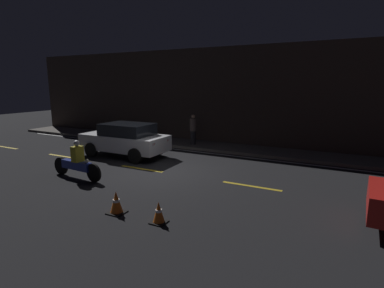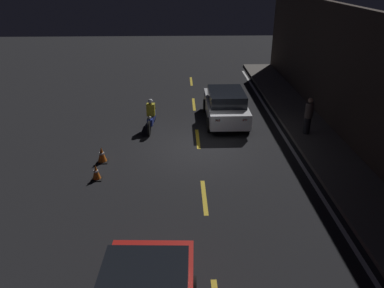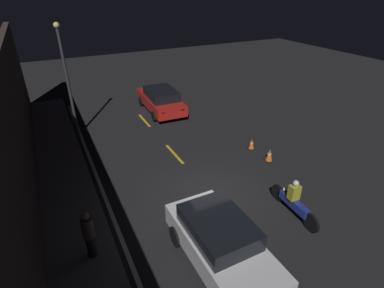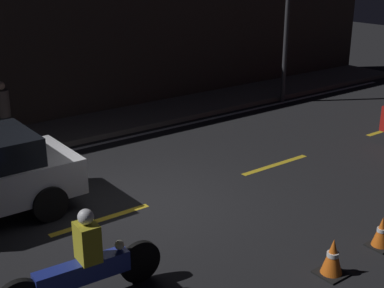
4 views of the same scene
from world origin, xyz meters
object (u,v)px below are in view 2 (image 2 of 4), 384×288
at_px(pedestrian, 308,116).
at_px(motorcycle, 151,116).
at_px(traffic_cone_near, 102,155).
at_px(traffic_cone_mid, 96,172).
at_px(sedan_white, 226,105).

bearing_deg(pedestrian, motorcycle, -100.31).
bearing_deg(traffic_cone_near, motorcycle, 153.36).
distance_m(traffic_cone_near, traffic_cone_mid, 1.30).
relative_size(motorcycle, traffic_cone_near, 4.02).
bearing_deg(traffic_cone_mid, traffic_cone_near, -178.21).
relative_size(motorcycle, pedestrian, 1.51).
height_order(sedan_white, traffic_cone_mid, sedan_white).
relative_size(sedan_white, motorcycle, 1.69).
xyz_separation_m(traffic_cone_near, pedestrian, (-2.06, 8.37, 0.66)).
distance_m(sedan_white, traffic_cone_near, 6.43).
xyz_separation_m(sedan_white, pedestrian, (1.84, 3.30, 0.13)).
bearing_deg(motorcycle, sedan_white, 103.81).
bearing_deg(motorcycle, traffic_cone_near, -23.09).
height_order(sedan_white, traffic_cone_near, sedan_white).
relative_size(motorcycle, traffic_cone_mid, 4.45).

